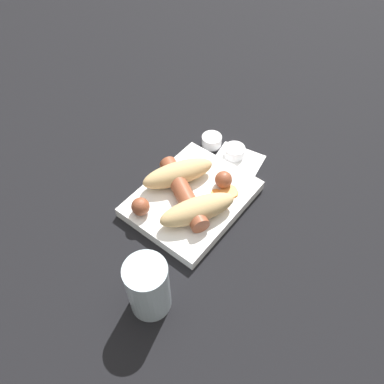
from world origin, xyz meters
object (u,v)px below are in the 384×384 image
at_px(condiment_cup_far, 212,141).
at_px(food_tray, 192,199).
at_px(drink_glass, 148,287).
at_px(condiment_cup_near, 234,152).
at_px(bread_roll, 187,191).
at_px(sausage, 183,193).

bearing_deg(condiment_cup_far, food_tray, -156.71).
bearing_deg(drink_glass, condiment_cup_near, 13.00).
height_order(bread_roll, condiment_cup_near, bread_roll).
xyz_separation_m(sausage, condiment_cup_far, (0.18, 0.06, -0.03)).
height_order(food_tray, bread_roll, bread_roll).
height_order(food_tray, condiment_cup_far, condiment_cup_far).
bearing_deg(bread_roll, condiment_cup_near, 1.79).
bearing_deg(food_tray, drink_glass, -159.50).
relative_size(food_tray, sausage, 1.28).
distance_m(sausage, drink_glass, 0.21).
height_order(food_tray, condiment_cup_near, condiment_cup_near).
relative_size(condiment_cup_near, drink_glass, 0.40).
bearing_deg(bread_roll, drink_glass, -157.87).
distance_m(condiment_cup_far, drink_glass, 0.40).
xyz_separation_m(food_tray, sausage, (-0.02, 0.01, 0.03)).
relative_size(food_tray, bread_roll, 1.19).
bearing_deg(sausage, food_tray, -27.23).
bearing_deg(food_tray, sausage, 152.77).
height_order(condiment_cup_near, condiment_cup_far, same).
height_order(bread_roll, sausage, bread_roll).
distance_m(bread_roll, condiment_cup_near, 0.18).
height_order(food_tray, drink_glass, drink_glass).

